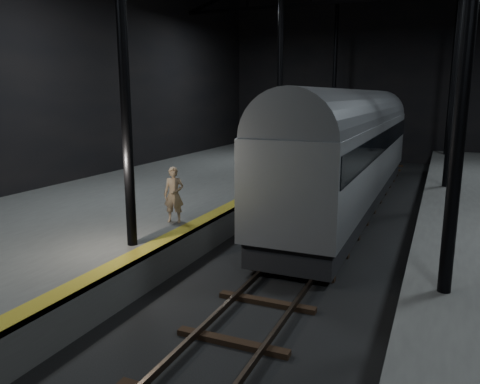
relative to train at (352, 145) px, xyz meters
The scene contains 6 objects.
ground 7.10m from the train, 90.00° to the right, with size 44.00×44.00×0.00m, color black.
platform_left 10.20m from the train, 138.97° to the right, with size 9.00×43.80×1.00m, color #4A4A48.
tactile_strip 7.51m from the train, 116.47° to the right, with size 0.50×43.80×0.01m, color olive.
track 7.07m from the train, 90.00° to the right, with size 2.40×43.00×0.24m.
train is the anchor object (origin of this frame).
woman 9.09m from the train, 115.86° to the right, with size 0.63×0.41×1.73m, color tan.
Camera 1 is at (3.52, -13.74, 4.90)m, focal length 35.00 mm.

